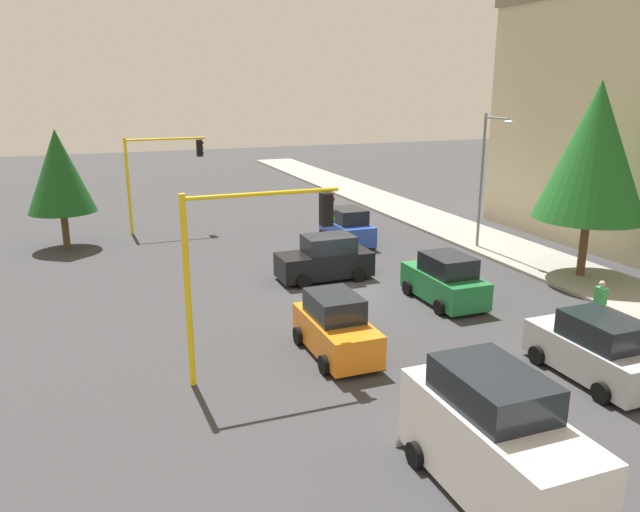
# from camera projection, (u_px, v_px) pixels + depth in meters

# --- Properties ---
(ground_plane) EXTENTS (120.00, 120.00, 0.00)m
(ground_plane) POSITION_uv_depth(u_px,v_px,m) (347.00, 292.00, 26.00)
(ground_plane) COLOR #353538
(sidewalk_kerb) EXTENTS (80.00, 4.00, 0.15)m
(sidewalk_kerb) POSITION_uv_depth(u_px,v_px,m) (486.00, 241.00, 34.12)
(sidewalk_kerb) COLOR gray
(sidewalk_kerb) RESTS_ON ground
(lane_arrow_near) EXTENTS (2.40, 1.10, 1.10)m
(lane_arrow_near) POSITION_uv_depth(u_px,v_px,m) (426.00, 454.00, 14.61)
(lane_arrow_near) COLOR silver
(lane_arrow_near) RESTS_ON ground
(traffic_signal_far_right) EXTENTS (0.36, 4.59, 5.51)m
(traffic_signal_far_right) POSITION_uv_depth(u_px,v_px,m) (160.00, 165.00, 35.56)
(traffic_signal_far_right) COLOR yellow
(traffic_signal_far_right) RESTS_ON ground
(traffic_signal_near_right) EXTENTS (0.36, 4.59, 5.60)m
(traffic_signal_near_right) POSITION_uv_depth(u_px,v_px,m) (250.00, 247.00, 17.57)
(traffic_signal_near_right) COLOR yellow
(traffic_signal_near_right) RESTS_ON ground
(street_lamp_curbside) EXTENTS (2.15, 0.28, 7.00)m
(street_lamp_curbside) POSITION_uv_depth(u_px,v_px,m) (487.00, 167.00, 31.27)
(street_lamp_curbside) COLOR slate
(street_lamp_curbside) RESTS_ON ground
(tree_opposite_side) EXTENTS (3.42, 3.42, 6.22)m
(tree_opposite_side) POSITION_uv_depth(u_px,v_px,m) (59.00, 171.00, 31.87)
(tree_opposite_side) COLOR brown
(tree_opposite_side) RESTS_ON ground
(tree_roadside_near) EXTENTS (4.69, 4.69, 8.59)m
(tree_roadside_near) POSITION_uv_depth(u_px,v_px,m) (594.00, 151.00, 26.33)
(tree_roadside_near) COLOR brown
(tree_roadside_near) RESTS_ON ground
(delivery_van_white) EXTENTS (4.80, 2.22, 2.77)m
(delivery_van_white) POSITION_uv_depth(u_px,v_px,m) (495.00, 441.00, 12.86)
(delivery_van_white) COLOR white
(delivery_van_white) RESTS_ON ground
(car_blue) EXTENTS (3.89, 2.07, 1.98)m
(car_blue) POSITION_uv_depth(u_px,v_px,m) (347.00, 228.00, 33.53)
(car_blue) COLOR blue
(car_blue) RESTS_ON ground
(car_black) EXTENTS (2.08, 4.17, 1.98)m
(car_black) POSITION_uv_depth(u_px,v_px,m) (325.00, 259.00, 27.48)
(car_black) COLOR black
(car_black) RESTS_ON ground
(car_green) EXTENTS (3.97, 2.09, 1.98)m
(car_green) POSITION_uv_depth(u_px,v_px,m) (445.00, 280.00, 24.56)
(car_green) COLOR #1E7238
(car_green) RESTS_ON ground
(car_orange) EXTENTS (3.81, 1.96, 1.98)m
(car_orange) POSITION_uv_depth(u_px,v_px,m) (336.00, 328.00, 19.82)
(car_orange) COLOR orange
(car_orange) RESTS_ON ground
(car_silver) EXTENTS (4.19, 1.97, 1.98)m
(car_silver) POSITION_uv_depth(u_px,v_px,m) (594.00, 350.00, 18.15)
(car_silver) COLOR #B2B5BA
(car_silver) RESTS_ON ground
(pedestrian_crossing) EXTENTS (0.40, 0.24, 1.70)m
(pedestrian_crossing) POSITION_uv_depth(u_px,v_px,m) (600.00, 302.00, 22.11)
(pedestrian_crossing) COLOR #262638
(pedestrian_crossing) RESTS_ON ground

